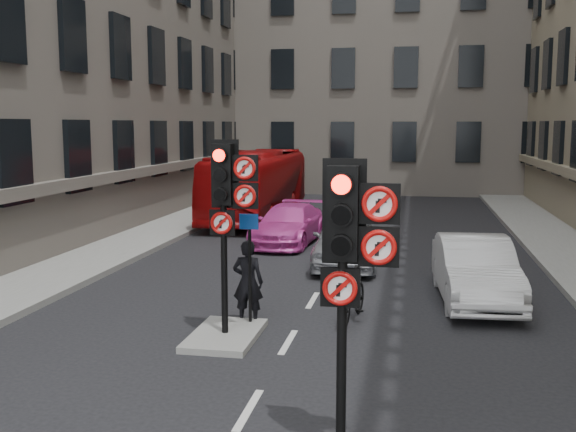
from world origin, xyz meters
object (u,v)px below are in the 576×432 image
(signal_far, at_px, (228,195))
(info_sign, at_px, (250,253))
(car_silver, at_px, (346,239))
(car_pink, at_px, (289,224))
(signal_near, at_px, (350,245))
(motorcyclist, at_px, (248,282))
(motorcycle, at_px, (353,295))
(bus_red, at_px, (258,184))
(car_white, at_px, (475,270))

(signal_far, height_order, info_sign, signal_far)
(car_silver, height_order, car_pink, car_silver)
(signal_near, relative_size, motorcyclist, 2.10)
(motorcycle, height_order, info_sign, info_sign)
(car_pink, height_order, motorcyclist, motorcyclist)
(car_silver, relative_size, car_pink, 0.98)
(car_pink, relative_size, motorcyclist, 2.62)
(signal_far, xyz_separation_m, car_silver, (1.46, 6.99, -1.96))
(signal_near, bearing_deg, signal_far, 123.02)
(bus_red, height_order, motorcycle, bus_red)
(signal_near, height_order, bus_red, signal_near)
(motorcycle, height_order, motorcyclist, motorcyclist)
(car_pink, relative_size, bus_red, 0.43)
(signal_near, distance_m, motorcycle, 5.94)
(motorcycle, bearing_deg, car_silver, 106.59)
(car_pink, bearing_deg, info_sign, -79.30)
(bus_red, relative_size, info_sign, 4.81)
(motorcycle, bearing_deg, car_pink, 118.26)
(car_pink, height_order, motorcycle, car_pink)
(car_white, relative_size, motorcycle, 2.43)
(signal_near, bearing_deg, info_sign, 116.73)
(car_white, relative_size, bus_red, 0.43)
(bus_red, relative_size, motorcycle, 5.69)
(motorcyclist, bearing_deg, signal_near, 117.30)
(car_white, distance_m, car_pink, 8.50)
(signal_far, distance_m, car_white, 6.24)
(car_pink, distance_m, motorcyclist, 9.13)
(signal_far, relative_size, info_sign, 1.67)
(signal_far, bearing_deg, car_silver, 78.20)
(signal_near, xyz_separation_m, car_pink, (-3.37, 14.09, -1.93))
(motorcycle, bearing_deg, signal_near, -76.02)
(car_silver, distance_m, car_white, 4.69)
(car_silver, xyz_separation_m, info_sign, (-1.25, -6.25, 0.76))
(car_white, bearing_deg, signal_near, -109.33)
(signal_far, distance_m, car_silver, 7.40)
(car_white, xyz_separation_m, motorcyclist, (-4.60, -2.59, 0.13))
(signal_near, xyz_separation_m, car_white, (2.10, 7.60, -1.86))
(car_white, distance_m, bus_red, 14.72)
(motorcycle, distance_m, motorcyclist, 2.14)
(car_pink, distance_m, info_sign, 9.45)
(car_white, bearing_deg, car_silver, 129.90)
(signal_far, relative_size, car_white, 0.81)
(signal_far, xyz_separation_m, motorcyclist, (0.11, 1.01, -1.85))
(signal_near, bearing_deg, car_white, 74.51)
(info_sign, bearing_deg, car_white, 30.96)
(car_silver, relative_size, motorcycle, 2.41)
(motorcyclist, bearing_deg, car_pink, -83.60)
(signal_near, relative_size, car_pink, 0.80)
(signal_near, distance_m, info_sign, 5.41)
(motorcycle, xyz_separation_m, info_sign, (-1.93, -0.83, 0.96))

